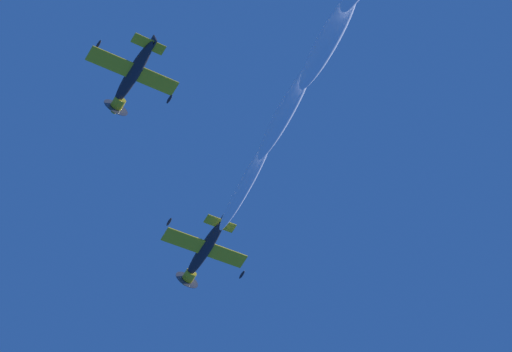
{
  "coord_description": "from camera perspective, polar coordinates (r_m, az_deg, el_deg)",
  "views": [
    {
      "loc": [
        11.67,
        29.52,
        1.92
      ],
      "look_at": [
        3.83,
        10.62,
        73.73
      ],
      "focal_mm": 64.33,
      "sensor_mm": 36.0,
      "label": 1
    }
  ],
  "objects": [
    {
      "name": "airplane_lead",
      "position": [
        77.24,
        -3.28,
        -4.71
      ],
      "size": [
        7.53,
        7.14,
        3.38
      ],
      "color": "#232328"
    },
    {
      "name": "airplane_left_wingman",
      "position": [
        73.33,
        -7.71,
        6.2
      ],
      "size": [
        7.35,
        7.15,
        3.9
      ],
      "color": "#232328"
    }
  ]
}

